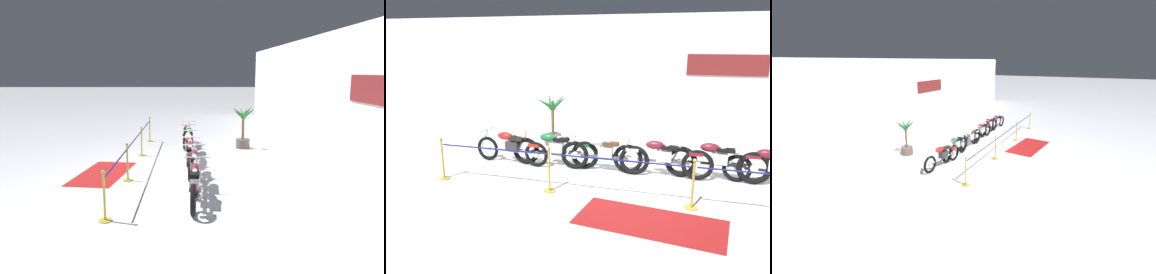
% 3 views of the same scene
% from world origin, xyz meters
% --- Properties ---
extents(ground_plane, '(120.00, 120.00, 0.00)m').
position_xyz_m(ground_plane, '(0.00, 0.00, 0.00)').
color(ground_plane, silver).
extents(back_wall, '(28.00, 0.29, 4.20)m').
position_xyz_m(back_wall, '(0.01, 5.12, 2.10)').
color(back_wall, white).
rests_on(back_wall, ground).
extents(motorcycle_red_0, '(2.23, 0.62, 0.92)m').
position_xyz_m(motorcycle_red_0, '(-3.30, 0.46, 0.47)').
color(motorcycle_red_0, black).
rests_on(motorcycle_red_0, ground).
extents(motorcycle_green_1, '(2.40, 0.62, 0.95)m').
position_xyz_m(motorcycle_green_1, '(-2.06, 0.55, 0.47)').
color(motorcycle_green_1, black).
rests_on(motorcycle_green_1, ground).
extents(motorcycle_silver_2, '(2.33, 0.62, 0.96)m').
position_xyz_m(motorcycle_silver_2, '(-0.71, 0.51, 0.48)').
color(motorcycle_silver_2, black).
rests_on(motorcycle_silver_2, ground).
extents(motorcycle_maroon_3, '(2.45, 0.62, 0.96)m').
position_xyz_m(motorcycle_maroon_3, '(0.75, 0.57, 0.48)').
color(motorcycle_maroon_3, black).
rests_on(motorcycle_maroon_3, ground).
extents(motorcycle_maroon_4, '(2.45, 0.62, 0.97)m').
position_xyz_m(motorcycle_maroon_4, '(2.04, 0.68, 0.48)').
color(motorcycle_maroon_4, black).
rests_on(motorcycle_maroon_4, ground).
extents(potted_palm_left_of_row, '(1.13, 0.95, 1.70)m').
position_xyz_m(potted_palm_left_of_row, '(-2.88, 2.63, 0.76)').
color(potted_palm_left_of_row, brown).
rests_on(potted_palm_left_of_row, ground).
extents(stanchion_far_left, '(8.73, 0.28, 1.05)m').
position_xyz_m(stanchion_far_left, '(-1.35, -1.14, 0.72)').
color(stanchion_far_left, gold).
rests_on(stanchion_far_left, ground).
extents(stanchion_mid_left, '(0.28, 0.28, 1.05)m').
position_xyz_m(stanchion_mid_left, '(-1.56, -1.14, 0.36)').
color(stanchion_mid_left, gold).
rests_on(stanchion_mid_left, ground).
extents(stanchion_mid_right, '(0.28, 0.28, 1.05)m').
position_xyz_m(stanchion_mid_right, '(1.50, -1.14, 0.36)').
color(stanchion_mid_right, gold).
rests_on(stanchion_mid_right, ground).
extents(floor_banner, '(2.89, 1.62, 0.01)m').
position_xyz_m(floor_banner, '(0.76, -1.99, 0.00)').
color(floor_banner, maroon).
rests_on(floor_banner, ground).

